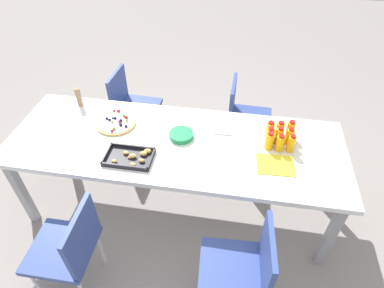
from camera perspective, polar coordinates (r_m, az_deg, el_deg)
The scene contains 21 objects.
ground_plane at distance 2.96m, azimuth -2.54°, elevation -10.51°, with size 12.00×12.00×0.00m, color gray.
party_table at distance 2.45m, azimuth -3.03°, elevation -0.61°, with size 2.52×0.88×0.75m.
chair_far_left at distance 2.10m, azimuth 9.18°, elevation -20.75°, with size 0.42×0.42×0.83m.
chair_far_right at distance 2.28m, azimuth -20.83°, elevation -16.63°, with size 0.40×0.40×0.83m.
chair_near_left at distance 3.13m, azimuth 9.09°, elevation 5.25°, with size 0.41×0.41×0.83m.
chair_near_right at distance 3.29m, azimuth -10.75°, elevation 7.07°, with size 0.42×0.42×0.83m.
juice_bottle_0 at distance 2.51m, azimuth 17.04°, elevation 2.47°, with size 0.06×0.06×0.15m.
juice_bottle_1 at distance 2.50m, azimuth 15.31°, elevation 2.51°, with size 0.06×0.06×0.13m.
juice_bottle_2 at distance 2.49m, azimuth 13.63°, elevation 2.57°, with size 0.06×0.06×0.13m.
juice_bottle_3 at distance 2.45m, azimuth 16.93°, elevation 1.25°, with size 0.05×0.05×0.14m.
juice_bottle_4 at distance 2.43m, azimuth 15.21°, elevation 1.39°, with size 0.05×0.05×0.14m.
juice_bottle_5 at distance 2.43m, azimuth 13.65°, elevation 1.48°, with size 0.06×0.06×0.13m.
juice_bottle_6 at distance 2.39m, azimuth 17.16°, elevation 0.06°, with size 0.05×0.05×0.15m.
juice_bottle_7 at distance 2.38m, azimuth 15.36°, elevation 0.16°, with size 0.06×0.06×0.14m.
juice_bottle_8 at distance 2.37m, azimuth 13.55°, elevation 0.54°, with size 0.06×0.06×0.15m.
fruit_pizza at distance 2.63m, azimuth -13.26°, elevation 3.74°, with size 0.32×0.32×0.05m.
snack_tray at distance 2.30m, azimuth -10.79°, elevation -2.31°, with size 0.34×0.21×0.04m.
plate_stack at distance 2.43m, azimuth -1.92°, elevation 1.59°, with size 0.18×0.18×0.04m.
napkin_stack at distance 2.52m, azimuth 5.82°, elevation 2.73°, with size 0.15×0.15×0.01m, color white.
cardboard_tube at distance 2.88m, azimuth -19.44°, elevation 7.83°, with size 0.04×0.04×0.17m, color #9E7A56.
paper_folder at distance 2.30m, azimuth 14.56°, elevation -3.58°, with size 0.26×0.20×0.01m, color yellow.
Camera 1 is at (-0.42, 1.75, 2.35)m, focal length 30.10 mm.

